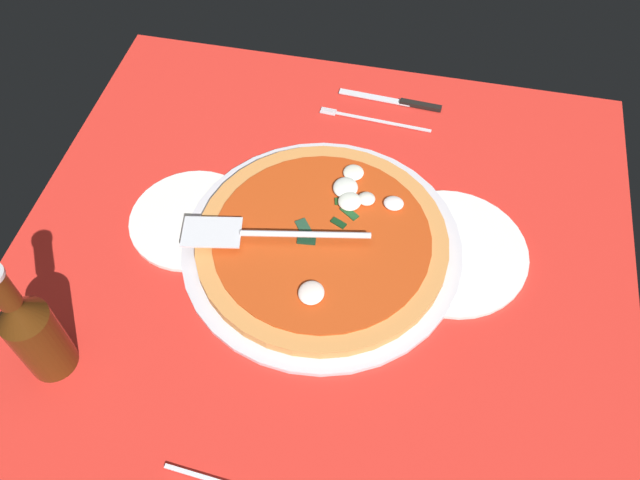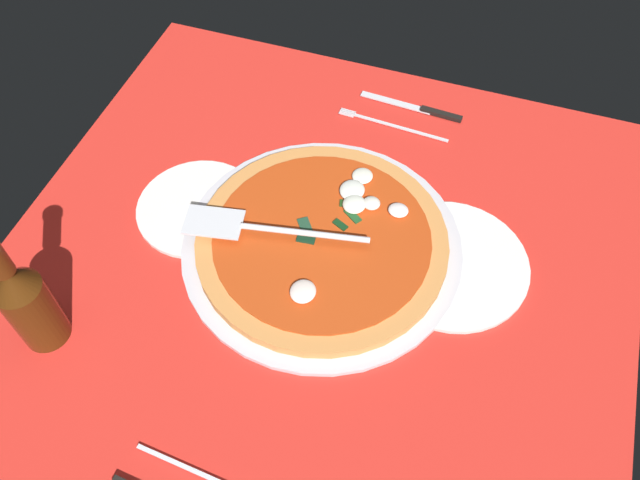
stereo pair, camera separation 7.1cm
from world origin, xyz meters
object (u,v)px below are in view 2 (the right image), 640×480
Objects in this scene: pizza at (321,239)px; beer_bottle at (26,302)px; dinner_plate_left at (199,208)px; dinner_plate_right at (450,264)px; place_setting_far at (407,118)px; pizza_server at (263,229)px.

pizza is 1.72× the size of beer_bottle.
dinner_plate_right is at bearing 3.29° from dinner_plate_left.
place_setting_far is at bearing 116.17° from dinner_plate_right.
place_setting_far is 73.68cm from beer_bottle.
pizza_server is at bearing -162.18° from pizza.
dinner_plate_right is (43.07, 2.48, 0.00)cm from dinner_plate_left.
beer_bottle is at bearing -139.99° from pizza.
pizza reaches higher than dinner_plate_right.
beer_bottle is (-24.78, -25.30, 4.58)cm from pizza_server.
beer_bottle is (-11.23, -28.80, 8.88)cm from dinner_plate_left.
dinner_plate_right is 0.61× the size of pizza.
dinner_plate_right is at bearing -179.21° from pizza_server.
pizza_server is at bearing 71.58° from place_setting_far.
pizza is at bearing 83.48° from place_setting_far.
place_setting_far is (-14.90, 30.32, -0.14)cm from dinner_plate_right.
dinner_plate_right is at bearing 119.69° from place_setting_far.
beer_bottle is (-54.30, -31.28, 8.88)cm from dinner_plate_right.
pizza is (22.24, -0.71, 1.64)cm from dinner_plate_left.
pizza_server is 39.38cm from place_setting_far.
pizza is 44.29cm from beer_bottle.
beer_bottle reaches higher than pizza.
beer_bottle reaches higher than dinner_plate_left.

